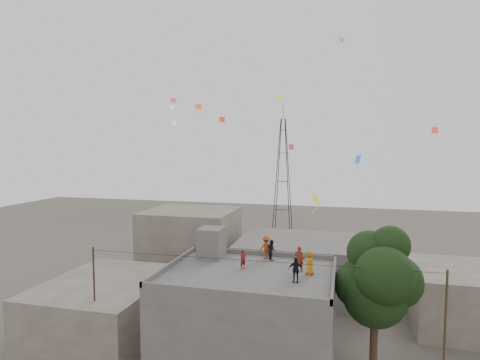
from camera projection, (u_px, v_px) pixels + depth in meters
The scene contains 17 objects.
main_building at pixel (249, 322), 24.05m from camera, with size 10.00×8.00×6.10m.
parapet at pixel (249, 270), 23.78m from camera, with size 10.00×8.00×0.30m.
stair_head_box at pixel (212, 243), 27.03m from camera, with size 1.60×1.80×2.00m, color #54504E.
neighbor_west at pixel (106, 308), 28.83m from camera, with size 8.00×10.00×4.00m, color #5C5448.
neighbor_north at pixel (305, 266), 37.09m from camera, with size 12.00×9.00×5.00m, color #54504E.
neighbor_northwest at pixel (191, 243), 41.95m from camera, with size 9.00×8.00×7.00m, color #5C5448.
neighbor_east at pixel (459, 298), 30.24m from camera, with size 7.00×8.00×4.40m, color #5C5448.
tree at pixel (378, 280), 22.52m from camera, with size 4.90×4.60×9.10m.
utility_line at pixel (252, 319), 22.65m from camera, with size 20.12×0.62×7.40m.
transmission_tower at pixel (283, 175), 63.13m from camera, with size 2.97×2.97×20.01m.
person_red_adult at pixel (299, 259), 24.00m from camera, with size 0.55×0.36×1.51m, color maroon.
person_orange_child at pixel (310, 263), 23.35m from camera, with size 0.70×0.45×1.42m, color #C67316.
person_dark_child at pixel (272, 250), 26.42m from camera, with size 0.65×0.51×1.33m, color black.
person_dark_adult at pixel (296, 270), 22.03m from camera, with size 0.81×0.34×1.39m, color black.
person_orange_adult at pixel (266, 247), 26.71m from camera, with size 0.98×0.56×1.52m, color #A13812.
person_red_child at pixel (243, 259), 24.47m from camera, with size 0.43×0.28×1.19m, color maroon.
kites at pixel (278, 125), 28.70m from camera, with size 20.64×17.11×12.68m.
Camera 1 is at (5.37, -22.64, 13.53)m, focal length 30.00 mm.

